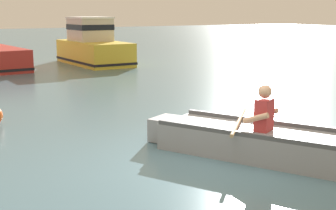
{
  "coord_description": "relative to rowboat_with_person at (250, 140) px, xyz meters",
  "views": [
    {
      "loc": [
        -4.14,
        -5.76,
        2.34
      ],
      "look_at": [
        0.46,
        2.0,
        0.55
      ],
      "focal_mm": 50.94,
      "sensor_mm": 36.0,
      "label": 1
    }
  ],
  "objects": [
    {
      "name": "ground_plane",
      "position": [
        -0.89,
        -0.07,
        -0.25
      ],
      "size": [
        120.0,
        120.0,
        0.0
      ],
      "primitive_type": "plane",
      "color": "slate"
    },
    {
      "name": "rowboat_with_person",
      "position": [
        0.0,
        0.0,
        0.0
      ],
      "size": [
        2.38,
        3.5,
        1.19
      ],
      "color": "gray",
      "rests_on": "ground"
    },
    {
      "name": "moored_boat_yellow",
      "position": [
        2.98,
        14.25,
        0.53
      ],
      "size": [
        2.04,
        4.56,
        2.08
      ],
      "color": "gold",
      "rests_on": "ground"
    }
  ]
}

